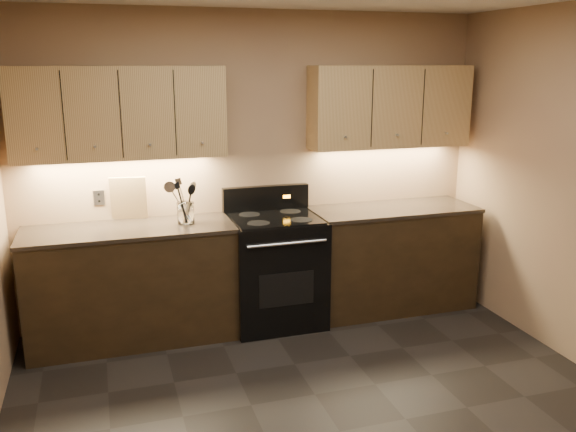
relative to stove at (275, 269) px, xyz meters
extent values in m
plane|color=black|center=(-0.08, -1.68, -0.48)|extent=(4.00, 4.00, 0.00)
cube|color=tan|center=(-0.08, 0.32, 0.82)|extent=(4.00, 0.04, 2.60)
cube|color=black|center=(-1.18, 0.02, -0.03)|extent=(1.60, 0.60, 0.90)
cube|color=#372C23|center=(-1.18, 0.02, 0.44)|extent=(1.62, 0.62, 0.03)
cube|color=black|center=(1.10, 0.02, -0.03)|extent=(1.44, 0.60, 0.90)
cube|color=#372C23|center=(1.10, 0.02, 0.44)|extent=(1.46, 0.62, 0.03)
cube|color=black|center=(0.00, -0.01, -0.02)|extent=(0.76, 0.65, 0.92)
cube|color=black|center=(0.00, -0.01, 0.45)|extent=(0.70, 0.60, 0.01)
cube|color=black|center=(0.00, 0.28, 0.55)|extent=(0.76, 0.07, 0.22)
cube|color=orange|center=(0.18, 0.24, 0.56)|extent=(0.06, 0.00, 0.03)
cylinder|color=silver|center=(0.00, -0.35, 0.32)|extent=(0.65, 0.02, 0.02)
cube|color=black|center=(0.00, -0.33, -0.07)|extent=(0.46, 0.00, 0.28)
cylinder|color=black|center=(-0.18, -0.16, 0.45)|extent=(0.18, 0.18, 0.00)
cylinder|color=black|center=(0.18, -0.16, 0.45)|extent=(0.18, 0.18, 0.00)
cylinder|color=black|center=(-0.18, 0.14, 0.45)|extent=(0.18, 0.18, 0.00)
cylinder|color=black|center=(0.18, 0.14, 0.45)|extent=(0.18, 0.18, 0.00)
cube|color=tan|center=(-1.18, 0.17, 1.32)|extent=(1.60, 0.30, 0.70)
cube|color=tan|center=(1.10, 0.17, 1.32)|extent=(1.44, 0.30, 0.70)
cube|color=#B2B5BA|center=(-1.38, 0.31, 0.64)|extent=(0.08, 0.01, 0.12)
cylinder|color=white|center=(-0.73, 0.03, 0.54)|extent=(0.15, 0.15, 0.17)
cylinder|color=white|center=(-0.73, 0.03, 0.46)|extent=(0.13, 0.13, 0.02)
cube|color=tan|center=(-1.15, 0.28, 0.63)|extent=(0.30, 0.13, 0.36)
camera|label=1|loc=(-1.35, -4.70, 1.70)|focal=38.00mm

